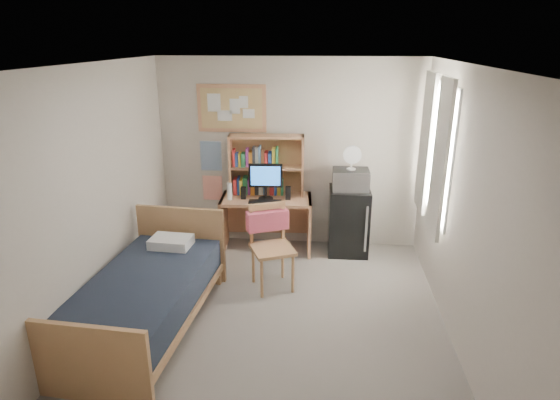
# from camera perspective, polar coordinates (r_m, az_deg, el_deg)

# --- Properties ---
(floor) EXTENTS (3.60, 4.20, 0.02)m
(floor) POSITION_cam_1_polar(r_m,az_deg,el_deg) (5.08, -1.01, -14.71)
(floor) COLOR gray
(floor) RESTS_ON ground
(ceiling) EXTENTS (3.60, 4.20, 0.02)m
(ceiling) POSITION_cam_1_polar(r_m,az_deg,el_deg) (4.22, -1.22, 16.16)
(ceiling) COLOR silver
(ceiling) RESTS_ON wall_back
(wall_back) EXTENTS (3.60, 0.04, 2.60)m
(wall_back) POSITION_cam_1_polar(r_m,az_deg,el_deg) (6.49, 1.10, 5.60)
(wall_back) COLOR beige
(wall_back) RESTS_ON floor
(wall_front) EXTENTS (3.60, 0.04, 2.60)m
(wall_front) POSITION_cam_1_polar(r_m,az_deg,el_deg) (2.63, -6.75, -16.29)
(wall_front) COLOR beige
(wall_front) RESTS_ON floor
(wall_left) EXTENTS (0.04, 4.20, 2.60)m
(wall_left) POSITION_cam_1_polar(r_m,az_deg,el_deg) (5.02, -21.97, 0.08)
(wall_left) COLOR beige
(wall_left) RESTS_ON floor
(wall_right) EXTENTS (0.04, 4.20, 2.60)m
(wall_right) POSITION_cam_1_polar(r_m,az_deg,el_deg) (4.64, 21.57, -1.38)
(wall_right) COLOR beige
(wall_right) RESTS_ON floor
(window_unit) EXTENTS (0.10, 1.40, 1.70)m
(window_unit) POSITION_cam_1_polar(r_m,az_deg,el_deg) (5.66, 18.37, 5.73)
(window_unit) COLOR white
(window_unit) RESTS_ON wall_right
(curtain_left) EXTENTS (0.04, 0.55, 1.70)m
(curtain_left) POSITION_cam_1_polar(r_m,az_deg,el_deg) (5.28, 18.93, 4.74)
(curtain_left) COLOR beige
(curtain_left) RESTS_ON wall_right
(curtain_right) EXTENTS (0.04, 0.55, 1.70)m
(curtain_right) POSITION_cam_1_polar(r_m,az_deg,el_deg) (6.04, 17.32, 6.63)
(curtain_right) COLOR beige
(curtain_right) RESTS_ON wall_right
(bulletin_board) EXTENTS (0.94, 0.03, 0.64)m
(bulletin_board) POSITION_cam_1_polar(r_m,az_deg,el_deg) (6.47, -5.91, 11.05)
(bulletin_board) COLOR tan
(bulletin_board) RESTS_ON wall_back
(poster_wave) EXTENTS (0.30, 0.01, 0.42)m
(poster_wave) POSITION_cam_1_polar(r_m,az_deg,el_deg) (6.67, -8.41, 5.33)
(poster_wave) COLOR #255795
(poster_wave) RESTS_ON wall_back
(poster_japan) EXTENTS (0.28, 0.01, 0.36)m
(poster_japan) POSITION_cam_1_polar(r_m,az_deg,el_deg) (6.79, -8.22, 1.48)
(poster_japan) COLOR #EF472A
(poster_japan) RESTS_ON wall_back
(desk) EXTENTS (1.26, 0.69, 0.77)m
(desk) POSITION_cam_1_polar(r_m,az_deg,el_deg) (6.49, -1.67, -2.91)
(desk) COLOR tan
(desk) RESTS_ON floor
(desk_chair) EXTENTS (0.67, 0.67, 1.01)m
(desk_chair) POSITION_cam_1_polar(r_m,az_deg,el_deg) (5.46, -0.92, -5.93)
(desk_chair) COLOR tan
(desk_chair) RESTS_ON floor
(mini_fridge) EXTENTS (0.55, 0.55, 0.91)m
(mini_fridge) POSITION_cam_1_polar(r_m,az_deg,el_deg) (6.46, 8.33, -2.53)
(mini_fridge) COLOR black
(mini_fridge) RESTS_ON floor
(bed) EXTENTS (1.16, 2.13, 0.57)m
(bed) POSITION_cam_1_polar(r_m,az_deg,el_deg) (5.04, -16.09, -11.93)
(bed) COLOR black
(bed) RESTS_ON floor
(hutch) EXTENTS (1.02, 0.32, 0.83)m
(hutch) POSITION_cam_1_polar(r_m,az_deg,el_deg) (6.38, -1.65, 4.25)
(hutch) COLOR tan
(hutch) RESTS_ON desk
(monitor) EXTENTS (0.45, 0.06, 0.48)m
(monitor) POSITION_cam_1_polar(r_m,az_deg,el_deg) (6.22, -1.76, 2.19)
(monitor) COLOR black
(monitor) RESTS_ON desk
(keyboard) EXTENTS (0.44, 0.16, 0.02)m
(keyboard) POSITION_cam_1_polar(r_m,az_deg,el_deg) (6.16, -1.83, -0.21)
(keyboard) COLOR black
(keyboard) RESTS_ON desk
(speaker_left) EXTENTS (0.07, 0.07, 0.16)m
(speaker_left) POSITION_cam_1_polar(r_m,az_deg,el_deg) (6.30, -4.47, 0.85)
(speaker_left) COLOR black
(speaker_left) RESTS_ON desk
(speaker_right) EXTENTS (0.08, 0.08, 0.18)m
(speaker_right) POSITION_cam_1_polar(r_m,az_deg,el_deg) (6.26, 0.99, 0.85)
(speaker_right) COLOR black
(speaker_right) RESTS_ON desk
(water_bottle) EXTENTS (0.07, 0.07, 0.23)m
(water_bottle) POSITION_cam_1_polar(r_m,az_deg,el_deg) (6.27, -6.16, 1.04)
(water_bottle) COLOR white
(water_bottle) RESTS_ON desk
(hoodie) EXTENTS (0.51, 0.34, 0.24)m
(hoodie) POSITION_cam_1_polar(r_m,az_deg,el_deg) (5.53, -1.55, -2.48)
(hoodie) COLOR #DE546C
(hoodie) RESTS_ON desk_chair
(microwave) EXTENTS (0.48, 0.37, 0.27)m
(microwave) POSITION_cam_1_polar(r_m,az_deg,el_deg) (6.24, 8.60, 2.47)
(microwave) COLOR silver
(microwave) RESTS_ON mini_fridge
(desk_fan) EXTENTS (0.24, 0.24, 0.29)m
(desk_fan) POSITION_cam_1_polar(r_m,az_deg,el_deg) (6.17, 8.73, 4.99)
(desk_fan) COLOR white
(desk_fan) RESTS_ON microwave
(pillow) EXTENTS (0.47, 0.35, 0.11)m
(pillow) POSITION_cam_1_polar(r_m,az_deg,el_deg) (5.49, -13.13, -5.00)
(pillow) COLOR white
(pillow) RESTS_ON bed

